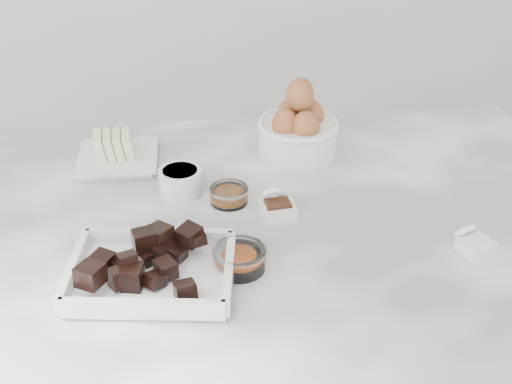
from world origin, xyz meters
The scene contains 9 objects.
marble_slab centered at (0.00, 0.00, 0.92)m, with size 1.20×0.80×0.04m, color white.
chocolate_dish centered at (-0.15, -0.14, 0.96)m, with size 0.26×0.21×0.06m.
butter_plate centered at (-0.22, 0.23, 0.96)m, with size 0.15×0.15×0.06m.
sugar_ramekin centered at (-0.10, 0.11, 0.96)m, with size 0.08×0.08×0.04m.
egg_bowl centered at (0.12, 0.24, 0.99)m, with size 0.16×0.16×0.15m.
honey_bowl centered at (-0.02, 0.07, 0.96)m, with size 0.07×0.07×0.03m.
zest_bowl centered at (-0.02, -0.12, 0.96)m, with size 0.08×0.08×0.04m.
vanilla_spoon centered at (0.05, 0.03, 0.95)m, with size 0.06×0.07×0.04m.
salt_spoon centered at (0.34, -0.11, 0.95)m, with size 0.06×0.07×0.04m.
Camera 1 is at (-0.10, -0.96, 1.58)m, focal length 50.00 mm.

